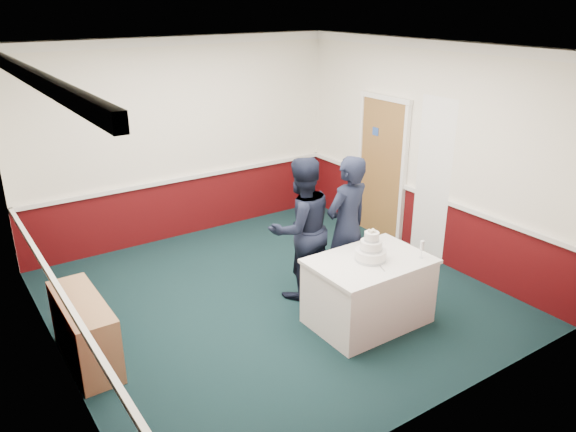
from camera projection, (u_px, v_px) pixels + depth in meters
ground at (274, 298)px, 6.99m from camera, size 5.00×5.00×0.00m
room_shell at (251, 133)px, 6.79m from camera, size 5.00×5.00×3.00m
sideboard at (85, 330)px, 5.68m from camera, size 0.41×1.20×0.70m
cake_table at (369, 291)px, 6.35m from camera, size 1.32×0.92×0.79m
wedding_cake at (371, 251)px, 6.16m from camera, size 0.35×0.35×0.36m
cake_knife at (381, 267)px, 6.03m from camera, size 0.09×0.21×0.00m
champagne_flute at (422, 247)px, 6.20m from camera, size 0.05×0.05×0.21m
person_man at (301, 228)px, 6.78m from camera, size 0.90×0.72×1.78m
person_woman at (347, 227)px, 6.80m from camera, size 0.70×0.51×1.79m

